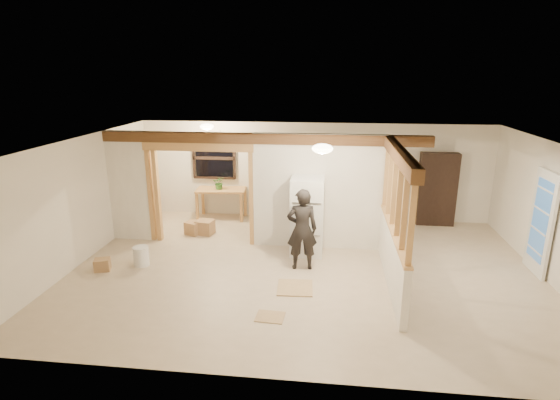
# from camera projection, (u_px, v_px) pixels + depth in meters

# --- Properties ---
(floor) EXTENTS (9.00, 6.50, 0.01)m
(floor) POSITION_uv_depth(u_px,v_px,m) (304.00, 269.00, 8.58)
(floor) COLOR #CAB396
(floor) RESTS_ON ground
(ceiling) EXTENTS (9.00, 6.50, 0.01)m
(ceiling) POSITION_uv_depth(u_px,v_px,m) (306.00, 143.00, 7.88)
(ceiling) COLOR white
(wall_back) EXTENTS (9.00, 0.01, 2.50)m
(wall_back) POSITION_uv_depth(u_px,v_px,m) (313.00, 171.00, 11.33)
(wall_back) COLOR silver
(wall_back) RESTS_ON floor
(wall_front) EXTENTS (9.00, 0.01, 2.50)m
(wall_front) POSITION_uv_depth(u_px,v_px,m) (289.00, 291.00, 5.13)
(wall_front) COLOR silver
(wall_front) RESTS_ON floor
(wall_left) EXTENTS (0.01, 6.50, 2.50)m
(wall_left) POSITION_uv_depth(u_px,v_px,m) (81.00, 201.00, 8.73)
(wall_left) COLOR silver
(wall_left) RESTS_ON floor
(wall_right) EXTENTS (0.01, 6.50, 2.50)m
(wall_right) POSITION_uv_depth(u_px,v_px,m) (559.00, 217.00, 7.73)
(wall_right) COLOR silver
(wall_right) RESTS_ON floor
(partition_left_stub) EXTENTS (0.90, 0.12, 2.50)m
(partition_left_stub) POSITION_uv_depth(u_px,v_px,m) (129.00, 186.00, 9.82)
(partition_left_stub) COLOR white
(partition_left_stub) RESTS_ON floor
(partition_center) EXTENTS (2.80, 0.12, 2.50)m
(partition_center) POSITION_uv_depth(u_px,v_px,m) (318.00, 192.00, 9.35)
(partition_center) COLOR white
(partition_center) RESTS_ON floor
(doorway_frame) EXTENTS (2.46, 0.14, 2.20)m
(doorway_frame) POSITION_uv_depth(u_px,v_px,m) (201.00, 195.00, 9.68)
(doorway_frame) COLOR tan
(doorway_frame) RESTS_ON floor
(header_beam_back) EXTENTS (7.00, 0.18, 0.22)m
(header_beam_back) POSITION_uv_depth(u_px,v_px,m) (262.00, 139.00, 9.16)
(header_beam_back) COLOR brown
(header_beam_back) RESTS_ON ceiling
(header_beam_right) EXTENTS (0.18, 3.30, 0.22)m
(header_beam_right) POSITION_uv_depth(u_px,v_px,m) (400.00, 155.00, 7.35)
(header_beam_right) COLOR brown
(header_beam_right) RESTS_ON ceiling
(pony_wall) EXTENTS (0.12, 3.20, 1.00)m
(pony_wall) POSITION_uv_depth(u_px,v_px,m) (392.00, 258.00, 7.88)
(pony_wall) COLOR white
(pony_wall) RESTS_ON floor
(stud_partition) EXTENTS (0.14, 3.20, 1.32)m
(stud_partition) POSITION_uv_depth(u_px,v_px,m) (397.00, 196.00, 7.55)
(stud_partition) COLOR tan
(stud_partition) RESTS_ON pony_wall
(window_back) EXTENTS (1.12, 0.10, 1.10)m
(window_back) POSITION_uv_depth(u_px,v_px,m) (214.00, 158.00, 11.45)
(window_back) COLOR black
(window_back) RESTS_ON wall_back
(french_door) EXTENTS (0.12, 0.86, 2.00)m
(french_door) POSITION_uv_depth(u_px,v_px,m) (541.00, 223.00, 8.19)
(french_door) COLOR white
(french_door) RESTS_ON floor
(ceiling_dome_main) EXTENTS (0.36, 0.36, 0.16)m
(ceiling_dome_main) POSITION_uv_depth(u_px,v_px,m) (322.00, 149.00, 7.37)
(ceiling_dome_main) COLOR #FFEABF
(ceiling_dome_main) RESTS_ON ceiling
(ceiling_dome_util) EXTENTS (0.32, 0.32, 0.14)m
(ceiling_dome_util) POSITION_uv_depth(u_px,v_px,m) (207.00, 127.00, 10.35)
(ceiling_dome_util) COLOR #FFEABF
(ceiling_dome_util) RESTS_ON ceiling
(hanging_bulb) EXTENTS (0.07, 0.07, 0.07)m
(hanging_bulb) POSITION_uv_depth(u_px,v_px,m) (221.00, 144.00, 9.71)
(hanging_bulb) COLOR #FFD88C
(hanging_bulb) RESTS_ON ceiling
(refrigerator) EXTENTS (0.68, 0.66, 1.65)m
(refrigerator) POSITION_uv_depth(u_px,v_px,m) (307.00, 216.00, 9.12)
(refrigerator) COLOR white
(refrigerator) RESTS_ON floor
(woman) EXTENTS (0.64, 0.47, 1.62)m
(woman) POSITION_uv_depth(u_px,v_px,m) (302.00, 229.00, 8.41)
(woman) COLOR black
(woman) RESTS_ON floor
(work_table) EXTENTS (1.32, 0.74, 0.80)m
(work_table) POSITION_uv_depth(u_px,v_px,m) (222.00, 203.00, 11.48)
(work_table) COLOR tan
(work_table) RESTS_ON floor
(potted_plant) EXTENTS (0.34, 0.30, 0.34)m
(potted_plant) POSITION_uv_depth(u_px,v_px,m) (219.00, 183.00, 11.29)
(potted_plant) COLOR #397031
(potted_plant) RESTS_ON work_table
(shop_vac) EXTENTS (0.54, 0.54, 0.59)m
(shop_vac) POSITION_uv_depth(u_px,v_px,m) (150.00, 209.00, 11.39)
(shop_vac) COLOR maroon
(shop_vac) RESTS_ON floor
(bookshelf) EXTENTS (0.92, 0.31, 1.83)m
(bookshelf) POSITION_uv_depth(u_px,v_px,m) (437.00, 189.00, 10.86)
(bookshelf) COLOR black
(bookshelf) RESTS_ON floor
(bucket) EXTENTS (0.35, 0.35, 0.39)m
(bucket) POSITION_uv_depth(u_px,v_px,m) (141.00, 256.00, 8.70)
(bucket) COLOR white
(bucket) RESTS_ON floor
(box_util_a) EXTENTS (0.45, 0.41, 0.33)m
(box_util_a) POSITION_uv_depth(u_px,v_px,m) (205.00, 227.00, 10.40)
(box_util_a) COLOR #A37A4F
(box_util_a) RESTS_ON floor
(box_util_b) EXTENTS (0.43, 0.43, 0.31)m
(box_util_b) POSITION_uv_depth(u_px,v_px,m) (194.00, 228.00, 10.41)
(box_util_b) COLOR #A37A4F
(box_util_b) RESTS_ON floor
(box_front) EXTENTS (0.35, 0.31, 0.24)m
(box_front) POSITION_uv_depth(u_px,v_px,m) (102.00, 265.00, 8.50)
(box_front) COLOR #A37A4F
(box_front) RESTS_ON floor
(floor_panel_near) EXTENTS (0.66, 0.66, 0.02)m
(floor_panel_near) POSITION_uv_depth(u_px,v_px,m) (295.00, 288.00, 7.82)
(floor_panel_near) COLOR tan
(floor_panel_near) RESTS_ON floor
(floor_panel_far) EXTENTS (0.47, 0.39, 0.01)m
(floor_panel_far) POSITION_uv_depth(u_px,v_px,m) (270.00, 317.00, 6.90)
(floor_panel_far) COLOR tan
(floor_panel_far) RESTS_ON floor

